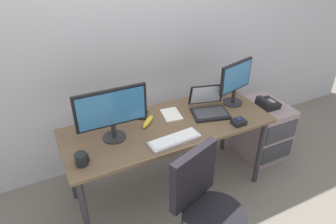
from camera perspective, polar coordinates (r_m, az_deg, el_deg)
The scene contains 15 objects.
ground_plane at distance 3.04m, azimuth 0.00°, elevation -14.00°, with size 8.00×8.00×0.00m, color #6F675D.
back_wall at distance 2.86m, azimuth -6.35°, elevation 15.85°, with size 6.00×0.10×2.80m, color #BCB9BC.
desk at distance 2.60m, azimuth 0.00°, elevation -3.69°, with size 1.74×0.68×0.75m.
file_cabinet at distance 3.42m, azimuth 16.97°, elevation -3.10°, with size 0.42×0.53×0.59m.
desk_phone at distance 3.24m, azimuth 17.96°, elevation 1.53°, with size 0.17×0.20×0.09m.
office_chair at distance 2.27m, azimuth 7.16°, elevation -18.97°, with size 0.52×0.54×0.95m.
monitor_main at distance 2.30m, azimuth -10.42°, elevation 0.21°, with size 0.55×0.18×0.42m.
monitor_side at distance 2.81m, azimuth 12.43°, elevation 5.76°, with size 0.38×0.18×0.41m.
keyboard at distance 2.36m, azimuth 1.24°, elevation -5.16°, with size 0.42×0.16×0.03m.
laptop at distance 2.72m, azimuth 7.60°, elevation 1.03°, with size 0.37×0.36×0.23m.
trackball_mouse at distance 2.61m, azimuth 12.99°, elevation -1.77°, with size 0.11×0.09×0.07m.
coffee_mug at distance 2.22m, azimuth -15.72°, elevation -8.42°, with size 0.10×0.09×0.09m.
paper_notepad at distance 2.67m, azimuth 0.62°, elevation -0.47°, with size 0.15×0.21×0.01m, color white.
cell_phone at distance 2.67m, azimuth -4.65°, elevation -0.60°, with size 0.07×0.14×0.01m, color black.
banana at distance 2.56m, azimuth -3.75°, elevation -1.77°, with size 0.19×0.04×0.04m, color yellow.
Camera 1 is at (-0.93, -1.90, 2.18)m, focal length 32.86 mm.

